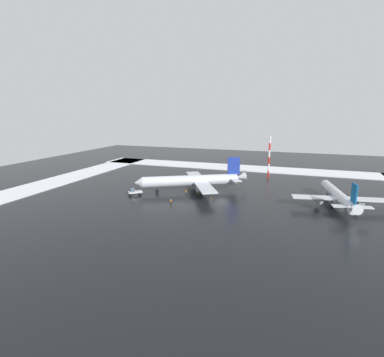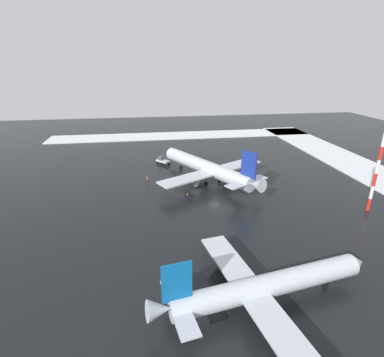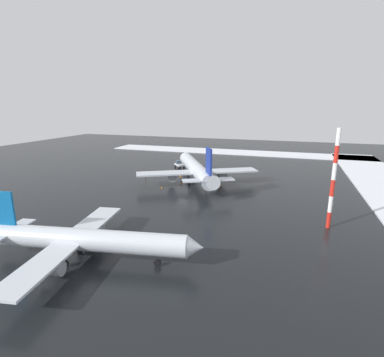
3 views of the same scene
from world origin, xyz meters
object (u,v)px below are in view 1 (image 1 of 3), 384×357
at_px(antenna_mast, 269,157).
at_px(traffic_cone_mid_line, 211,198).
at_px(airplane_far_rear, 338,196).
at_px(ground_crew_by_nose_gear, 186,192).
at_px(ground_crew_mid_apron, 171,201).
at_px(pushback_tug, 134,192).
at_px(traffic_cone_wingtip_side, 198,193).
at_px(airplane_distant_tail, 193,181).
at_px(traffic_cone_near_nose, 204,186).

bearing_deg(antenna_mast, traffic_cone_mid_line, 69.67).
relative_size(airplane_far_rear, ground_crew_by_nose_gear, 18.98).
xyz_separation_m(ground_crew_mid_apron, antenna_mast, (-24.29, -48.47, 7.86)).
xyz_separation_m(pushback_tug, traffic_cone_mid_line, (-25.43, -4.70, -1.01)).
distance_m(antenna_mast, traffic_cone_wingtip_side, 41.20).
relative_size(antenna_mast, traffic_cone_mid_line, 32.12).
bearing_deg(ground_crew_mid_apron, airplane_distant_tail, -10.01).
xyz_separation_m(traffic_cone_near_nose, traffic_cone_wingtip_side, (-1.11, 10.48, 0.00)).
bearing_deg(traffic_cone_mid_line, ground_crew_by_nose_gear, -11.35).
bearing_deg(traffic_cone_near_nose, antenna_mast, -130.42).
xyz_separation_m(airplane_far_rear, traffic_cone_near_nose, (44.32, -8.97, -2.92)).
relative_size(ground_crew_mid_apron, traffic_cone_wingtip_side, 3.11).
distance_m(airplane_distant_tail, traffic_cone_mid_line, 11.43).
relative_size(antenna_mast, traffic_cone_near_nose, 32.12).
height_order(pushback_tug, antenna_mast, antenna_mast).
distance_m(ground_crew_mid_apron, ground_crew_by_nose_gear, 11.62).
xyz_separation_m(ground_crew_mid_apron, ground_crew_by_nose_gear, (-0.59, -11.61, 0.00)).
distance_m(antenna_mast, traffic_cone_near_nose, 33.43).
relative_size(airplane_distant_tail, ground_crew_by_nose_gear, 21.31).
bearing_deg(ground_crew_by_nose_gear, airplane_distant_tail, -16.03).
height_order(ground_crew_mid_apron, antenna_mast, antenna_mast).
bearing_deg(traffic_cone_mid_line, pushback_tug, 10.47).
bearing_deg(traffic_cone_near_nose, traffic_cone_mid_line, 115.01).
bearing_deg(ground_crew_mid_apron, pushback_tug, 67.10).
bearing_deg(antenna_mast, traffic_cone_near_nose, 49.58).
height_order(airplane_distant_tail, traffic_cone_wingtip_side, airplane_distant_tail).
distance_m(traffic_cone_mid_line, traffic_cone_wingtip_side, 6.59).
bearing_deg(ground_crew_by_nose_gear, pushback_tug, 106.39).
xyz_separation_m(traffic_cone_near_nose, traffic_cone_mid_line, (-6.60, 14.14, 0.00)).
relative_size(ground_crew_by_nose_gear, antenna_mast, 0.10).
relative_size(pushback_tug, ground_crew_mid_apron, 2.86).
xyz_separation_m(ground_crew_mid_apron, traffic_cone_mid_line, (-9.94, -9.73, -0.70)).
bearing_deg(traffic_cone_mid_line, traffic_cone_near_nose, -64.99).
xyz_separation_m(traffic_cone_mid_line, traffic_cone_wingtip_side, (5.48, -3.66, 0.00)).
bearing_deg(pushback_tug, traffic_cone_mid_line, 148.74).
xyz_separation_m(ground_crew_by_nose_gear, antenna_mast, (-23.70, -36.87, 7.86)).
bearing_deg(ground_crew_mid_apron, traffic_cone_mid_line, -50.51).
bearing_deg(ground_crew_by_nose_gear, airplane_far_rear, -91.84).
height_order(ground_crew_mid_apron, traffic_cone_near_nose, ground_crew_mid_apron).
height_order(airplane_far_rear, traffic_cone_near_nose, airplane_far_rear).
bearing_deg(traffic_cone_wingtip_side, airplane_far_rear, -178.01).
bearing_deg(pushback_tug, antenna_mast, -174.21).
height_order(ground_crew_by_nose_gear, traffic_cone_near_nose, ground_crew_by_nose_gear).
bearing_deg(traffic_cone_wingtip_side, traffic_cone_near_nose, -83.93).
bearing_deg(pushback_tug, ground_crew_mid_apron, 120.28).
relative_size(ground_crew_by_nose_gear, traffic_cone_mid_line, 3.11).
bearing_deg(antenna_mast, ground_crew_mid_apron, 63.38).
xyz_separation_m(ground_crew_mid_apron, traffic_cone_near_nose, (-3.34, -23.87, -0.70)).
distance_m(ground_crew_by_nose_gear, traffic_cone_mid_line, 9.55).
relative_size(airplane_far_rear, traffic_cone_mid_line, 59.02).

